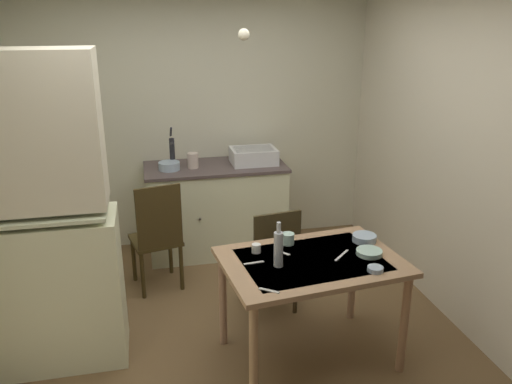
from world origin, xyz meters
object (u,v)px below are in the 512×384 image
Objects in this scene: hand_pump at (172,150)px; dining_table at (311,272)px; serving_bowl_wide at (364,238)px; chair_far_side at (271,258)px; mug_tall at (256,248)px; chair_by_counter at (157,235)px; glass_bottle at (278,248)px; hutch_cabinet at (42,229)px; mixing_bowl_counter at (169,166)px; sink_basin at (253,156)px.

dining_table is (0.78, -1.91, -0.41)m from hand_pump.
hand_pump is at bearing 125.74° from serving_bowl_wide.
chair_far_side is 14.60× the size of mug_tall.
glass_bottle is (0.74, -1.23, 0.38)m from chair_by_counter.
hutch_cabinet is 1.71m from mixing_bowl_counter.
sink_basin reaches higher than chair_far_side.
mixing_bowl_counter is at bearing 106.46° from mug_tall.
chair_by_counter is (0.74, 0.83, -0.48)m from hutch_cabinet.
hand_pump is 1.28× the size of glass_bottle.
chair_by_counter is at bearing 122.61° from mug_tall.
sink_basin reaches higher than dining_table.
chair_far_side reaches higher than serving_bowl_wide.
serving_bowl_wide is at bearing -34.73° from chair_by_counter.
serving_bowl_wide is at bearing 18.54° from glass_bottle.
dining_table is 1.55m from chair_by_counter.
hand_pump is 6.33× the size of mug_tall.
chair_far_side is (0.67, -1.28, -0.60)m from hand_pump.
glass_bottle is at bearing -74.62° from hand_pump.
serving_bowl_wide is 0.79m from mug_tall.
mug_tall reaches higher than dining_table.
glass_bottle is (-0.24, -0.04, 0.22)m from dining_table.
glass_bottle is at bearing -67.02° from mug_tall.
serving_bowl_wide is 2.77× the size of mug_tall.
hutch_cabinet is at bearing -121.76° from mixing_bowl_counter.
mixing_bowl_counter is at bearing 114.32° from dining_table.
mixing_bowl_counter is at bearing 75.54° from chair_by_counter.
dining_table is at bearing -65.68° from mixing_bowl_counter.
dining_table is 1.40× the size of chair_far_side.
sink_basin is at bearing 78.40° from mug_tall.
dining_table is 0.33m from glass_bottle.
sink_basin is (1.73, 1.50, -0.01)m from hutch_cabinet.
hutch_cabinet is 1.79m from dining_table.
sink_basin is at bearing 105.03° from serving_bowl_wide.
mixing_bowl_counter is 3.25× the size of mug_tall.
glass_bottle reaches higher than sink_basin.
hand_pump is at bearing 176.71° from sink_basin.
sink_basin is 2.58× the size of serving_bowl_wide.
mixing_bowl_counter is at bearing 107.28° from glass_bottle.
dining_table is 0.40m from mug_tall.
hand_pump is at bearing 105.38° from glass_bottle.
glass_bottle is (0.10, -0.22, 0.10)m from mug_tall.
hutch_cabinet is 34.37× the size of mug_tall.
hand_pump is 0.31× the size of dining_table.
glass_bottle reaches higher than dining_table.
sink_basin is 7.14× the size of mug_tall.
hutch_cabinet is 2.35× the size of chair_far_side.
chair_by_counter is (-0.99, -0.68, -0.47)m from sink_basin.
hand_pump is at bearing 74.34° from chair_by_counter.
glass_bottle reaches higher than chair_far_side.
hand_pump is at bearing 104.34° from mug_tall.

